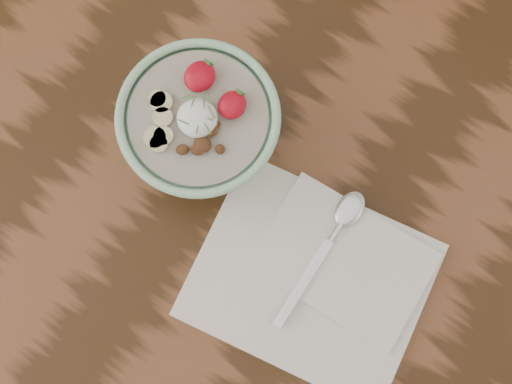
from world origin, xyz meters
TOP-DOWN VIEW (x-y plane):
  - table at (0.00, 0.00)cm, footprint 160.00×90.00cm
  - breakfast_bowl at (-3.02, -2.08)cm, footprint 19.80×19.80cm
  - napkin at (19.29, -8.65)cm, footprint 31.92×27.38cm
  - spoon at (18.06, -2.18)cm, footprint 3.52×20.12cm

SIDE VIEW (x-z plane):
  - table at x=0.00cm, z-range 28.20..103.20cm
  - napkin at x=19.29cm, z-range 74.86..76.62cm
  - spoon at x=18.06cm, z-range 76.67..77.72cm
  - breakfast_bowl at x=-3.02cm, z-range 75.20..88.14cm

